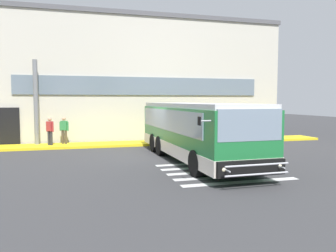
{
  "coord_description": "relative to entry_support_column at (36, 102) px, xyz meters",
  "views": [
    {
      "loc": [
        -3.49,
        -16.28,
        2.82
      ],
      "look_at": [
        1.12,
        0.42,
        1.5
      ],
      "focal_mm": 35.67,
      "sensor_mm": 36.0,
      "label": 1
    }
  ],
  "objects": [
    {
      "name": "bay_paint_stripes",
      "position": [
        7.83,
        -9.6,
        -2.72
      ],
      "size": [
        4.4,
        3.96,
        0.01
      ],
      "color": "silver",
      "rests_on": "ground"
    },
    {
      "name": "bus_main_foreground",
      "position": [
        7.7,
        -7.0,
        -1.39
      ],
      "size": [
        3.02,
        10.59,
        2.7
      ],
      "color": "#1E7238",
      "rests_on": "ground"
    },
    {
      "name": "entry_support_column",
      "position": [
        0.0,
        0.0,
        0.0
      ],
      "size": [
        0.28,
        0.28,
        5.14
      ],
      "primitive_type": "cylinder",
      "color": "slate",
      "rests_on": "boarding_curb"
    },
    {
      "name": "passenger_by_doorway",
      "position": [
        1.6,
        -0.21,
        -1.64
      ],
      "size": [
        0.54,
        0.36,
        1.68
      ],
      "color": "#4C4233",
      "rests_on": "boarding_curb"
    },
    {
      "name": "safety_bollard_yellow",
      "position": [
        7.35,
        -1.8,
        -2.27
      ],
      "size": [
        0.18,
        0.18,
        0.9
      ],
      "primitive_type": "cylinder",
      "color": "yellow",
      "rests_on": "ground"
    },
    {
      "name": "boarding_curb",
      "position": [
        5.83,
        -0.6,
        -2.65
      ],
      "size": [
        26.52,
        2.0,
        0.15
      ],
      "primitive_type": "cube",
      "color": "yellow",
      "rests_on": "ground"
    },
    {
      "name": "ground_plane",
      "position": [
        5.83,
        -5.4,
        -2.73
      ],
      "size": [
        80.0,
        90.0,
        0.02
      ],
      "primitive_type": "cube",
      "color": "#353538",
      "rests_on": "ground"
    },
    {
      "name": "passenger_near_column",
      "position": [
        0.8,
        -0.6,
        -1.64
      ],
      "size": [
        0.46,
        0.43,
        1.68
      ],
      "color": "#2D2D33",
      "rests_on": "boarding_curb"
    },
    {
      "name": "terminal_building",
      "position": [
        5.13,
        6.24,
        1.66
      ],
      "size": [
        24.32,
        13.8,
        8.77
      ],
      "color": "beige",
      "rests_on": "ground"
    }
  ]
}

